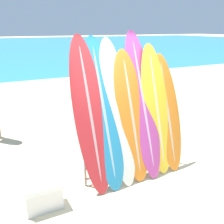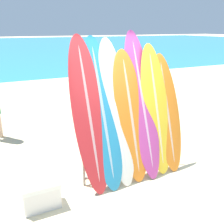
{
  "view_description": "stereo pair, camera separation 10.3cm",
  "coord_description": "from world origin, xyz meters",
  "px_view_note": "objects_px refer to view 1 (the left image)",
  "views": [
    {
      "loc": [
        -2.41,
        -2.83,
        2.55
      ],
      "look_at": [
        -0.16,
        1.58,
        0.94
      ],
      "focal_mm": 42.0,
      "sensor_mm": 36.0,
      "label": 1
    },
    {
      "loc": [
        -2.32,
        -2.88,
        2.55
      ],
      "look_at": [
        -0.16,
        1.58,
        0.94
      ],
      "focal_mm": 42.0,
      "sensor_mm": 36.0,
      "label": 2
    }
  ],
  "objects_px": {
    "surfboard_slot_5": "(156,109)",
    "person_near_water": "(91,76)",
    "surfboard_slot_3": "(131,115)",
    "cooler_box": "(43,196)",
    "surfboard_slot_1": "(104,112)",
    "surfboard_rack": "(132,148)",
    "surfboard_slot_2": "(117,111)",
    "surfboard_slot_6": "(167,112)",
    "surfboard_slot_4": "(143,104)",
    "surfboard_slot_0": "(90,114)"
  },
  "relations": [
    {
      "from": "cooler_box",
      "to": "surfboard_slot_6",
      "type": "bearing_deg",
      "value": 6.41
    },
    {
      "from": "person_near_water",
      "to": "surfboard_slot_1",
      "type": "bearing_deg",
      "value": 129.64
    },
    {
      "from": "surfboard_slot_0",
      "to": "surfboard_slot_2",
      "type": "distance_m",
      "value": 0.5
    },
    {
      "from": "surfboard_slot_4",
      "to": "cooler_box",
      "type": "height_order",
      "value": "surfboard_slot_4"
    },
    {
      "from": "surfboard_slot_4",
      "to": "surfboard_slot_6",
      "type": "xyz_separation_m",
      "value": [
        0.5,
        -0.07,
        -0.21
      ]
    },
    {
      "from": "surfboard_slot_5",
      "to": "surfboard_slot_3",
      "type": "bearing_deg",
      "value": -179.3
    },
    {
      "from": "surfboard_slot_0",
      "to": "surfboard_slot_4",
      "type": "xyz_separation_m",
      "value": [
        1.01,
        0.01,
        0.03
      ]
    },
    {
      "from": "surfboard_slot_2",
      "to": "surfboard_slot_3",
      "type": "bearing_deg",
      "value": -11.22
    },
    {
      "from": "surfboard_slot_5",
      "to": "surfboard_slot_6",
      "type": "bearing_deg",
      "value": -3.99
    },
    {
      "from": "surfboard_slot_4",
      "to": "surfboard_slot_2",
      "type": "bearing_deg",
      "value": -178.42
    },
    {
      "from": "surfboard_slot_0",
      "to": "cooler_box",
      "type": "height_order",
      "value": "surfboard_slot_0"
    },
    {
      "from": "cooler_box",
      "to": "surfboard_slot_3",
      "type": "bearing_deg",
      "value": 9.69
    },
    {
      "from": "surfboard_slot_1",
      "to": "surfboard_slot_4",
      "type": "height_order",
      "value": "surfboard_slot_4"
    },
    {
      "from": "surfboard_slot_2",
      "to": "surfboard_slot_3",
      "type": "xyz_separation_m",
      "value": [
        0.25,
        -0.05,
        -0.1
      ]
    },
    {
      "from": "surfboard_rack",
      "to": "cooler_box",
      "type": "relative_size",
      "value": 3.4
    },
    {
      "from": "surfboard_slot_1",
      "to": "surfboard_slot_3",
      "type": "bearing_deg",
      "value": -6.66
    },
    {
      "from": "surfboard_slot_5",
      "to": "person_near_water",
      "type": "relative_size",
      "value": 1.29
    },
    {
      "from": "surfboard_rack",
      "to": "surfboard_slot_0",
      "type": "relative_size",
      "value": 0.75
    },
    {
      "from": "surfboard_slot_1",
      "to": "surfboard_slot_4",
      "type": "distance_m",
      "value": 0.77
    },
    {
      "from": "surfboard_slot_1",
      "to": "surfboard_slot_5",
      "type": "distance_m",
      "value": 1.03
    },
    {
      "from": "surfboard_slot_3",
      "to": "surfboard_slot_4",
      "type": "height_order",
      "value": "surfboard_slot_4"
    },
    {
      "from": "surfboard_slot_5",
      "to": "cooler_box",
      "type": "height_order",
      "value": "surfboard_slot_5"
    },
    {
      "from": "surfboard_slot_1",
      "to": "surfboard_slot_3",
      "type": "distance_m",
      "value": 0.52
    },
    {
      "from": "surfboard_rack",
      "to": "surfboard_slot_0",
      "type": "bearing_deg",
      "value": 173.38
    },
    {
      "from": "surfboard_slot_4",
      "to": "surfboard_slot_6",
      "type": "bearing_deg",
      "value": -8.33
    },
    {
      "from": "surfboard_slot_0",
      "to": "surfboard_slot_5",
      "type": "relative_size",
      "value": 1.08
    },
    {
      "from": "surfboard_slot_0",
      "to": "surfboard_slot_6",
      "type": "height_order",
      "value": "surfboard_slot_0"
    },
    {
      "from": "surfboard_slot_1",
      "to": "cooler_box",
      "type": "distance_m",
      "value": 1.58
    },
    {
      "from": "surfboard_slot_2",
      "to": "person_near_water",
      "type": "relative_size",
      "value": 1.35
    },
    {
      "from": "surfboard_slot_0",
      "to": "surfboard_slot_1",
      "type": "relative_size",
      "value": 1.01
    },
    {
      "from": "person_near_water",
      "to": "surfboard_slot_4",
      "type": "bearing_deg",
      "value": 138.54
    },
    {
      "from": "surfboard_slot_5",
      "to": "cooler_box",
      "type": "xyz_separation_m",
      "value": [
        -2.18,
        -0.29,
        -0.94
      ]
    },
    {
      "from": "surfboard_slot_0",
      "to": "surfboard_slot_3",
      "type": "height_order",
      "value": "surfboard_slot_0"
    },
    {
      "from": "surfboard_slot_1",
      "to": "surfboard_slot_4",
      "type": "relative_size",
      "value": 0.97
    },
    {
      "from": "surfboard_slot_2",
      "to": "person_near_water",
      "type": "height_order",
      "value": "surfboard_slot_2"
    },
    {
      "from": "surfboard_slot_1",
      "to": "person_near_water",
      "type": "relative_size",
      "value": 1.37
    },
    {
      "from": "surfboard_slot_0",
      "to": "surfboard_slot_4",
      "type": "distance_m",
      "value": 1.01
    },
    {
      "from": "surfboard_slot_2",
      "to": "surfboard_slot_4",
      "type": "relative_size",
      "value": 0.95
    },
    {
      "from": "person_near_water",
      "to": "surfboard_slot_2",
      "type": "bearing_deg",
      "value": 132.53
    },
    {
      "from": "surfboard_slot_4",
      "to": "surfboard_slot_5",
      "type": "distance_m",
      "value": 0.29
    },
    {
      "from": "surfboard_slot_4",
      "to": "person_near_water",
      "type": "bearing_deg",
      "value": 78.63
    },
    {
      "from": "surfboard_slot_0",
      "to": "surfboard_slot_4",
      "type": "relative_size",
      "value": 0.98
    },
    {
      "from": "surfboard_slot_2",
      "to": "cooler_box",
      "type": "xyz_separation_m",
      "value": [
        -1.41,
        -0.33,
        -1.0
      ]
    },
    {
      "from": "surfboard_slot_4",
      "to": "surfboard_slot_5",
      "type": "xyz_separation_m",
      "value": [
        0.26,
        -0.06,
        -0.12
      ]
    },
    {
      "from": "surfboard_rack",
      "to": "surfboard_slot_2",
      "type": "distance_m",
      "value": 0.76
    },
    {
      "from": "surfboard_slot_2",
      "to": "surfboard_slot_5",
      "type": "distance_m",
      "value": 0.78
    },
    {
      "from": "surfboard_rack",
      "to": "surfboard_slot_6",
      "type": "relative_size",
      "value": 0.88
    },
    {
      "from": "surfboard_slot_1",
      "to": "surfboard_slot_2",
      "type": "height_order",
      "value": "surfboard_slot_1"
    },
    {
      "from": "surfboard_rack",
      "to": "surfboard_slot_0",
      "type": "distance_m",
      "value": 1.07
    },
    {
      "from": "surfboard_slot_1",
      "to": "surfboard_slot_5",
      "type": "bearing_deg",
      "value": -2.9
    }
  ]
}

